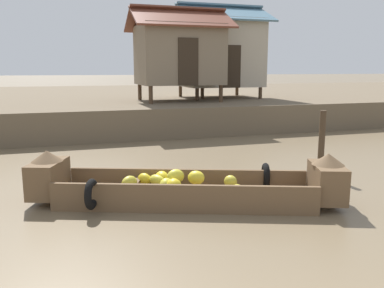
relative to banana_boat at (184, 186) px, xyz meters
The scene contains 6 objects.
ground_plane 4.09m from the banana_boat, 95.56° to the left, with size 300.00×300.00×0.00m, color #726047.
riverbank_strip 16.46m from the banana_boat, 91.37° to the left, with size 160.00×20.00×1.07m, color brown.
banana_boat is the anchor object (origin of this frame).
stilt_house_mid_left 10.41m from the banana_boat, 74.53° to the left, with size 3.98×3.16×3.79m.
stilt_house_mid_right 12.43m from the banana_boat, 65.57° to the left, with size 4.09×3.45×4.19m.
mooring_post 3.66m from the banana_boat, 14.57° to the left, with size 0.14×0.14×1.48m, color #423323.
Camera 1 is at (-1.61, -0.80, 2.40)m, focal length 37.92 mm.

